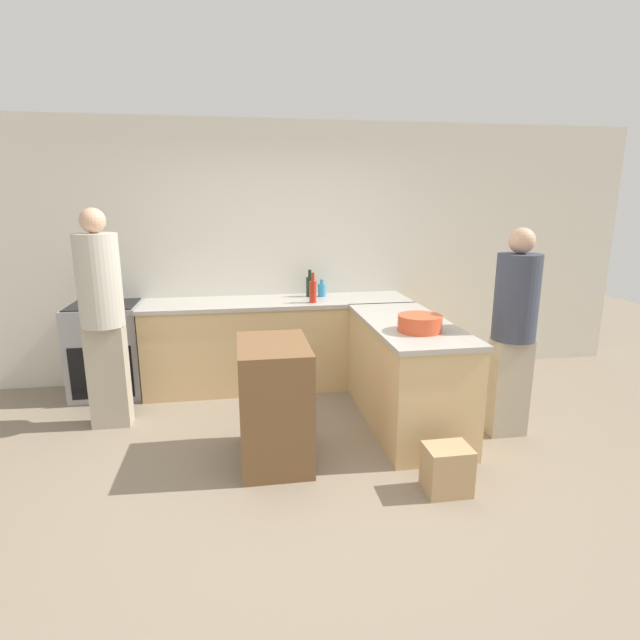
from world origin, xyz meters
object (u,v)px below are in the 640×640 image
object	(u,v)px
hot_sauce_bottle	(313,291)
person_at_peninsula	(514,326)
range_oven	(108,350)
person_by_range	(102,312)
island_table	(274,402)
dish_soap_bottle	(322,290)
mixing_bowl	(420,323)
wine_bottle_dark	(310,286)
paper_bag	(447,469)

from	to	relation	value
hot_sauce_bottle	person_at_peninsula	world-z (taller)	person_at_peninsula
range_oven	person_by_range	xyz separation A→B (m)	(0.19, -0.76, 0.55)
range_oven	island_table	size ratio (longest dim) A/B	1.02
range_oven	island_table	bearing A→B (deg)	-45.77
person_by_range	person_at_peninsula	distance (m)	3.35
island_table	hot_sauce_bottle	world-z (taller)	hot_sauce_bottle
range_oven	dish_soap_bottle	world-z (taller)	dish_soap_bottle
hot_sauce_bottle	dish_soap_bottle	xyz separation A→B (m)	(0.14, 0.31, -0.05)
mixing_bowl	dish_soap_bottle	world-z (taller)	dish_soap_bottle
hot_sauce_bottle	mixing_bowl	bearing A→B (deg)	-62.09
mixing_bowl	person_by_range	xyz separation A→B (m)	(-2.50, 0.68, 0.03)
mixing_bowl	person_by_range	world-z (taller)	person_by_range
hot_sauce_bottle	person_at_peninsula	size ratio (longest dim) A/B	0.18
range_oven	dish_soap_bottle	distance (m)	2.24
range_oven	wine_bottle_dark	xyz separation A→B (m)	(2.05, 0.13, 0.56)
paper_bag	person_by_range	bearing A→B (deg)	149.40
range_oven	person_by_range	world-z (taller)	person_by_range
mixing_bowl	paper_bag	distance (m)	1.12
paper_bag	dish_soap_bottle	bearing A→B (deg)	101.14
mixing_bowl	wine_bottle_dark	size ratio (longest dim) A/B	1.21
mixing_bowl	person_at_peninsula	distance (m)	0.78
person_by_range	dish_soap_bottle	bearing A→B (deg)	23.52
range_oven	paper_bag	bearing A→B (deg)	-39.98
hot_sauce_bottle	person_by_range	bearing A→B (deg)	-163.17
person_by_range	hot_sauce_bottle	bearing A→B (deg)	16.83
range_oven	wine_bottle_dark	bearing A→B (deg)	3.55
wine_bottle_dark	person_by_range	size ratio (longest dim) A/B	0.15
wine_bottle_dark	person_at_peninsula	size ratio (longest dim) A/B	0.17
dish_soap_bottle	person_at_peninsula	xyz separation A→B (m)	(1.29, -1.57, -0.06)
mixing_bowl	person_by_range	bearing A→B (deg)	164.88
dish_soap_bottle	mixing_bowl	bearing A→B (deg)	-71.64
paper_bag	mixing_bowl	bearing A→B (deg)	85.82
range_oven	person_at_peninsula	world-z (taller)	person_at_peninsula
range_oven	dish_soap_bottle	xyz separation A→B (m)	(2.18, 0.11, 0.52)
person_at_peninsula	person_by_range	bearing A→B (deg)	167.82
hot_sauce_bottle	range_oven	bearing A→B (deg)	174.33
hot_sauce_bottle	wine_bottle_dark	bearing A→B (deg)	86.98
mixing_bowl	person_at_peninsula	world-z (taller)	person_at_peninsula
person_by_range	paper_bag	distance (m)	2.96
person_by_range	person_at_peninsula	size ratio (longest dim) A/B	1.09
range_oven	person_by_range	distance (m)	0.96
wine_bottle_dark	person_at_peninsula	xyz separation A→B (m)	(1.41, -1.60, -0.10)
mixing_bowl	dish_soap_bottle	bearing A→B (deg)	108.36
range_oven	hot_sauce_bottle	bearing A→B (deg)	-5.67
range_oven	hot_sauce_bottle	xyz separation A→B (m)	(2.03, -0.20, 0.57)
paper_bag	person_at_peninsula	bearing A→B (deg)	41.51
person_at_peninsula	paper_bag	distance (m)	1.35
person_at_peninsula	paper_bag	bearing A→B (deg)	-138.49
island_table	paper_bag	size ratio (longest dim) A/B	2.79
hot_sauce_bottle	wine_bottle_dark	size ratio (longest dim) A/B	1.06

